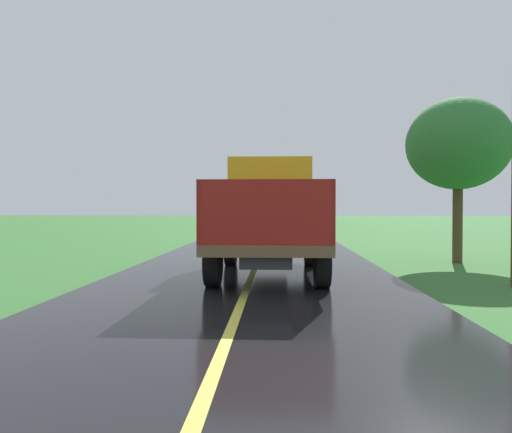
# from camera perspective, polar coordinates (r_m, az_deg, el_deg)

# --- Properties ---
(banana_truck_near) EXTENTS (2.38, 5.82, 2.80)m
(banana_truck_near) POSITION_cam_1_polar(r_m,az_deg,el_deg) (11.59, 1.61, 0.37)
(banana_truck_near) COLOR #2D2D30
(banana_truck_near) RESTS_ON road_surface
(roadside_tree_near_left) EXTENTS (2.94, 2.94, 4.79)m
(roadside_tree_near_left) POSITION_cam_1_polar(r_m,az_deg,el_deg) (15.04, 23.23, 8.00)
(roadside_tree_near_left) COLOR #4C3823
(roadside_tree_near_left) RESTS_ON ground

